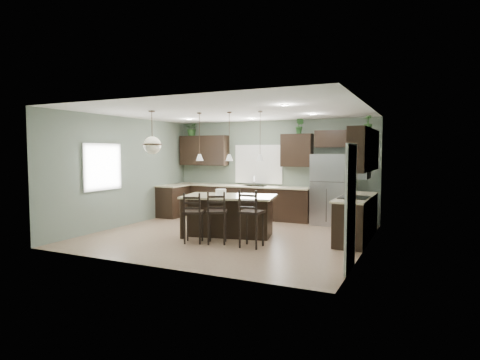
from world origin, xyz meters
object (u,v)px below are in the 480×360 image
Objects in this scene: kitchen_island at (229,216)px; plant_back_left at (192,128)px; refrigerator at (330,189)px; bar_stool_left at (193,218)px; serving_dish at (221,192)px; bar_stool_right at (252,218)px; bar_stool_center at (217,217)px.

kitchen_island is 4.25m from plant_back_left.
bar_stool_left is (-2.10, -3.37, -0.39)m from refrigerator.
kitchen_island is at bearing 12.11° from serving_dish.
plant_back_left is at bearing 100.48° from bar_stool_left.
plant_back_left is at bearing 135.50° from bar_stool_right.
bar_stool_center is 4.78m from plant_back_left.
bar_stool_center is at bearing -116.77° from refrigerator.
bar_stool_left reaches higher than serving_dish.
serving_dish is at bearing -127.81° from refrigerator.
kitchen_island is at bearing -45.00° from plant_back_left.
plant_back_left is at bearing 177.99° from refrigerator.
bar_stool_left reaches higher than kitchen_island.
serving_dish is 1.36m from bar_stool_right.
bar_stool_right reaches higher than bar_stool_left.
kitchen_island is 8.48× the size of serving_dish.
refrigerator is at bearing 39.66° from bar_stool_center.
bar_stool_center is (0.30, -0.74, -0.44)m from serving_dish.
plant_back_left is (-2.21, 3.52, 2.10)m from bar_stool_left.
bar_stool_left is at bearing -57.82° from plant_back_left.
bar_stool_center is at bearing -3.90° from bar_stool_left.
refrigerator is at bearing -2.01° from plant_back_left.
serving_dish is 3.91m from plant_back_left.
bar_stool_left is 1.26m from bar_stool_right.
bar_stool_right is at bearing -44.03° from plant_back_left.
bar_stool_center is at bearing -179.37° from bar_stool_right.
plant_back_left is at bearing 122.89° from kitchen_island.
serving_dish is at bearing 145.61° from bar_stool_right.
bar_stool_right is at bearing -22.48° from bar_stool_center.
refrigerator is at bearing 74.75° from bar_stool_right.
bar_stool_right is (-0.84, -3.20, -0.34)m from refrigerator.
bar_stool_left is (-0.37, -0.93, 0.07)m from kitchen_island.
kitchen_island is 1.85× the size of bar_stool_center.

